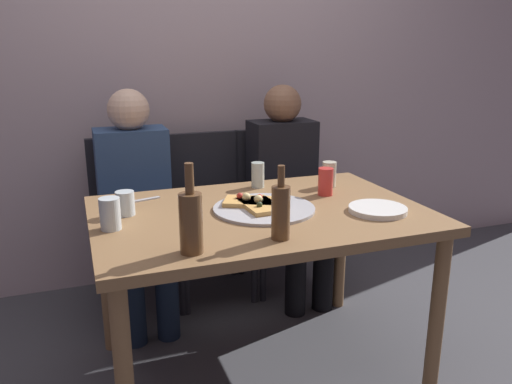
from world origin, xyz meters
TOP-DOWN VIEW (x-y plane):
  - ground_plane at (0.00, 0.00)m, footprint 8.00×8.00m
  - back_wall at (0.00, 1.16)m, footprint 6.00×0.10m
  - dining_table at (0.00, 0.00)m, footprint 1.32×0.90m
  - pizza_tray at (0.02, -0.00)m, footprint 0.41×0.41m
  - pizza_slice_last at (0.00, 0.01)m, footprint 0.14×0.23m
  - pizza_slice_extra at (-0.02, 0.06)m, footprint 0.26×0.22m
  - wine_bottle at (-0.36, -0.33)m, footprint 0.08×0.08m
  - beer_bottle at (-0.04, -0.32)m, footprint 0.06×0.06m
  - tumbler_near at (0.11, 0.34)m, footprint 0.06×0.06m
  - tumbler_far at (0.43, 0.23)m, footprint 0.07×0.07m
  - wine_glass at (-0.52, 0.13)m, footprint 0.07×0.07m
  - short_glass at (-0.58, -0.02)m, footprint 0.07×0.07m
  - soda_can at (0.35, 0.11)m, footprint 0.07×0.07m
  - plate_stack at (0.43, -0.18)m, footprint 0.23×0.23m
  - table_knife at (-0.46, 0.29)m, footprint 0.22×0.08m
  - chair_left at (-0.41, 0.85)m, footprint 0.44×0.44m
  - chair_middle at (-0.01, 0.85)m, footprint 0.44×0.44m
  - chair_right at (0.42, 0.85)m, footprint 0.44×0.44m
  - guest_in_sweater at (-0.41, 0.70)m, footprint 0.36×0.56m
  - guest_in_beanie at (0.42, 0.70)m, footprint 0.36×0.56m

SIDE VIEW (x-z plane):
  - ground_plane at x=0.00m, z-range 0.00..0.00m
  - chair_left at x=-0.41m, z-range 0.06..0.96m
  - chair_middle at x=-0.01m, z-range 0.06..0.96m
  - chair_right at x=0.42m, z-range 0.06..0.96m
  - guest_in_sweater at x=-0.41m, z-range 0.06..1.23m
  - guest_in_beanie at x=0.42m, z-range 0.06..1.23m
  - dining_table at x=0.00m, z-range 0.28..1.01m
  - table_knife at x=-0.46m, z-range 0.73..0.74m
  - pizza_tray at x=0.02m, z-range 0.73..0.74m
  - plate_stack at x=0.43m, z-range 0.73..0.75m
  - pizza_slice_last at x=0.00m, z-range 0.73..0.78m
  - pizza_slice_extra at x=-0.02m, z-range 0.73..0.78m
  - wine_glass at x=-0.52m, z-range 0.73..0.83m
  - short_glass at x=-0.58m, z-range 0.73..0.85m
  - tumbler_near at x=0.11m, z-range 0.73..0.85m
  - tumbler_far at x=0.43m, z-range 0.73..0.85m
  - soda_can at x=0.35m, z-range 0.73..0.85m
  - beer_bottle at x=-0.04m, z-range 0.70..0.96m
  - wine_bottle at x=-0.36m, z-range 0.69..0.99m
  - back_wall at x=0.00m, z-range 0.00..2.60m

